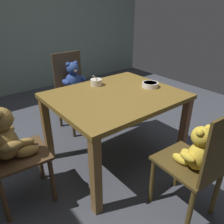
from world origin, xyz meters
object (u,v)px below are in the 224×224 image
Objects in this scene: teddy_chair_near_left at (8,143)px; porridge_bowl_cream_far_center at (97,82)px; porridge_bowl_white_near_right at (150,85)px; teddy_chair_near_front at (197,158)px; dining_table at (115,104)px; teddy_chair_far_center at (74,86)px.

porridge_bowl_cream_far_center is (0.95, 0.25, 0.19)m from teddy_chair_near_left.
porridge_bowl_cream_far_center is at bearing 136.21° from porridge_bowl_white_near_right.
teddy_chair_near_front is 1.32m from teddy_chair_near_left.
teddy_chair_near_front is 7.54× the size of porridge_bowl_cream_far_center.
teddy_chair_near_front is (0.01, -0.85, -0.10)m from dining_table.
teddy_chair_far_center is 0.98m from porridge_bowl_white_near_right.
porridge_bowl_cream_far_center is 0.53m from porridge_bowl_white_near_right.
teddy_chair_near_left is 1.35m from porridge_bowl_white_near_right.
porridge_bowl_cream_far_center reaches higher than dining_table.
porridge_bowl_cream_far_center is at bearing -5.67° from teddy_chair_far_center.
teddy_chair_far_center is at bearing 110.65° from porridge_bowl_white_near_right.
dining_table is at bearing -90.54° from porridge_bowl_cream_far_center.
teddy_chair_near_left is at bearing -165.19° from porridge_bowl_cream_far_center.
teddy_chair_near_left is 7.06× the size of porridge_bowl_cream_far_center.
porridge_bowl_white_near_right is (0.34, -0.90, 0.19)m from teddy_chair_far_center.
teddy_chair_near_left is at bearing 50.05° from teddy_chair_near_front.
porridge_bowl_white_near_right is (0.37, 0.79, 0.22)m from teddy_chair_near_front.
porridge_bowl_white_near_right is at bearing 19.22° from teddy_chair_far_center.
teddy_chair_far_center reaches higher than teddy_chair_near_left.
teddy_chair_near_front is at bearing -2.42° from teddy_chair_far_center.
teddy_chair_far_center reaches higher than teddy_chair_near_front.
porridge_bowl_cream_far_center is at bearing 3.87° from teddy_chair_near_front.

